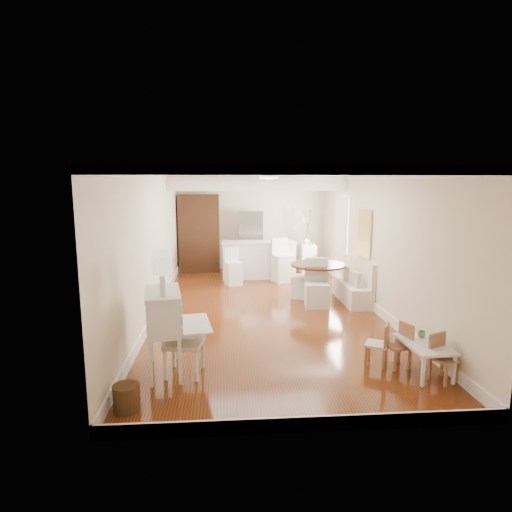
{
  "coord_description": "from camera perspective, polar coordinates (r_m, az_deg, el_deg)",
  "views": [
    {
      "loc": [
        -0.85,
        -8.62,
        2.62
      ],
      "look_at": [
        -0.18,
        0.3,
        1.1
      ],
      "focal_mm": 30.0,
      "sensor_mm": 36.0,
      "label": 1
    }
  ],
  "objects": [
    {
      "name": "kids_chair_c",
      "position": [
        6.37,
        23.86,
        -12.36
      ],
      "size": [
        0.42,
        0.42,
        0.65
      ],
      "primitive_type": "cube",
      "rotation": [
        0.0,
        0.0,
        0.44
      ],
      "color": "#9B6846",
      "rests_on": "ground"
    },
    {
      "name": "banquette",
      "position": [
        9.79,
        12.73,
        -3.16
      ],
      "size": [
        0.52,
        1.6,
        0.98
      ],
      "primitive_type": "cube",
      "color": "silver",
      "rests_on": "ground"
    },
    {
      "name": "kids_chair_a",
      "position": [
        6.6,
        18.37,
        -11.22
      ],
      "size": [
        0.38,
        0.38,
        0.66
      ],
      "primitive_type": "cube",
      "rotation": [
        0.0,
        0.0,
        -1.33
      ],
      "color": "#B37951",
      "rests_on": "ground"
    },
    {
      "name": "pencil_cup",
      "position": [
        6.69,
        21.22,
        -9.69
      ],
      "size": [
        0.13,
        0.13,
        0.09
      ],
      "primitive_type": "imported",
      "rotation": [
        0.0,
        0.0,
        0.2
      ],
      "color": "#5FA469",
      "rests_on": "kids_table"
    },
    {
      "name": "branch_vase",
      "position": [
        12.6,
        6.75,
        2.08
      ],
      "size": [
        0.21,
        0.21,
        0.21
      ],
      "primitive_type": "imported",
      "rotation": [
        0.0,
        0.0,
        -0.08
      ],
      "color": "white",
      "rests_on": "sideboard"
    },
    {
      "name": "fridge",
      "position": [
        12.94,
        0.87,
        2.01
      ],
      "size": [
        0.75,
        0.65,
        1.8
      ],
      "primitive_type": "imported",
      "color": "silver",
      "rests_on": "ground"
    },
    {
      "name": "gustavian_armchair",
      "position": [
        6.09,
        -9.58,
        -11.2
      ],
      "size": [
        0.62,
        0.62,
        0.94
      ],
      "primitive_type": "cube",
      "rotation": [
        0.0,
        0.0,
        1.41
      ],
      "color": "silver",
      "rests_on": "ground"
    },
    {
      "name": "sideboard",
      "position": [
        12.73,
        6.87,
        -0.3
      ],
      "size": [
        0.45,
        0.93,
        0.87
      ],
      "primitive_type": "cube",
      "rotation": [
        0.0,
        0.0,
        -0.05
      ],
      "color": "white",
      "rests_on": "ground"
    },
    {
      "name": "dining_table",
      "position": [
        9.78,
        8.23,
        -3.47
      ],
      "size": [
        1.37,
        1.37,
        0.84
      ],
      "primitive_type": "cylinder",
      "rotation": [
        0.0,
        0.0,
        0.12
      ],
      "color": "#4B2518",
      "rests_on": "ground"
    },
    {
      "name": "kids_chair_b",
      "position": [
        6.59,
        15.81,
        -11.16
      ],
      "size": [
        0.42,
        0.42,
        0.64
      ],
      "primitive_type": "cube",
      "rotation": [
        0.0,
        0.0,
        -2.08
      ],
      "color": "#A07248",
      "rests_on": "ground"
    },
    {
      "name": "room",
      "position": [
        9.01,
        1.41,
        5.58
      ],
      "size": [
        9.0,
        9.04,
        2.82
      ],
      "color": "brown",
      "rests_on": "ground"
    },
    {
      "name": "slip_chair_far",
      "position": [
        9.94,
        6.45,
        -2.73
      ],
      "size": [
        0.66,
        0.65,
        1.0
      ],
      "primitive_type": "cube",
      "rotation": [
        0.0,
        0.0,
        -2.04
      ],
      "color": "silver",
      "rests_on": "ground"
    },
    {
      "name": "bar_stool_right",
      "position": [
        11.46,
        3.55,
        -0.6
      ],
      "size": [
        0.59,
        0.59,
        1.17
      ],
      "primitive_type": "cube",
      "rotation": [
        0.0,
        0.0,
        0.33
      ],
      "color": "white",
      "rests_on": "ground"
    },
    {
      "name": "kids_table",
      "position": [
        6.57,
        21.37,
        -12.51
      ],
      "size": [
        0.58,
        0.91,
        0.44
      ],
      "primitive_type": "cube",
      "rotation": [
        0.0,
        0.0,
        0.07
      ],
      "color": "white",
      "rests_on": "ground"
    },
    {
      "name": "bar_stool_left",
      "position": [
        11.12,
        -3.02,
        -1.44
      ],
      "size": [
        0.49,
        0.49,
        0.97
      ],
      "primitive_type": "cube",
      "rotation": [
        0.0,
        0.0,
        0.34
      ],
      "color": "white",
      "rests_on": "ground"
    },
    {
      "name": "wicker_basket",
      "position": [
        5.47,
        -16.89,
        -17.61
      ],
      "size": [
        0.34,
        0.34,
        0.31
      ],
      "primitive_type": "cylinder",
      "rotation": [
        0.0,
        0.0,
        -0.1
      ],
      "color": "#4B3117",
      "rests_on": "ground"
    },
    {
      "name": "slip_chair_near",
      "position": [
        9.24,
        8.13,
        -3.63
      ],
      "size": [
        0.54,
        0.56,
        1.03
      ],
      "primitive_type": "cube",
      "rotation": [
        0.0,
        0.0,
        -0.1
      ],
      "color": "silver",
      "rests_on": "ground"
    },
    {
      "name": "breakfast_counter",
      "position": [
        11.95,
        0.36,
        -0.5
      ],
      "size": [
        2.05,
        0.65,
        1.03
      ],
      "primitive_type": "cube",
      "color": "white",
      "rests_on": "ground"
    },
    {
      "name": "pantry_cabinet",
      "position": [
        12.91,
        -7.58,
        3.03
      ],
      "size": [
        1.2,
        0.6,
        2.3
      ],
      "primitive_type": "cube",
      "color": "#381E11",
      "rests_on": "ground"
    },
    {
      "name": "secretary_bureau",
      "position": [
        6.15,
        -12.15,
        -9.87
      ],
      "size": [
        1.06,
        1.07,
        1.18
      ],
      "primitive_type": "cube",
      "rotation": [
        0.0,
        0.0,
        0.15
      ],
      "color": "white",
      "rests_on": "ground"
    }
  ]
}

